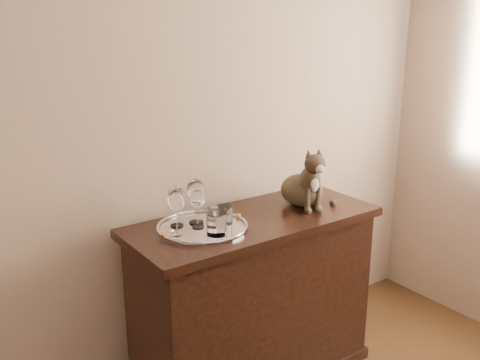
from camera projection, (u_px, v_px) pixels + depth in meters
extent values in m
cube|color=#BDA58E|center=(96.00, 114.00, 2.24)|extent=(4.00, 0.10, 2.70)
cylinder|color=silver|center=(202.00, 228.00, 2.34)|extent=(0.40, 0.40, 0.01)
cylinder|color=silver|center=(216.00, 218.00, 2.32)|extent=(0.08, 0.08, 0.09)
cylinder|color=white|center=(217.00, 223.00, 2.24)|extent=(0.09, 0.09, 0.10)
cylinder|color=white|center=(224.00, 215.00, 2.37)|extent=(0.07, 0.07, 0.08)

